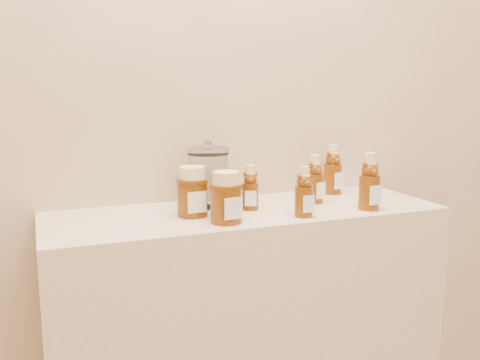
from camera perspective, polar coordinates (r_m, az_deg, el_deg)
name	(u,v)px	position (r m, az deg, el deg)	size (l,w,h in m)	color
wall_back	(224,61)	(1.77, -1.73, 12.56)	(3.50, 0.02, 2.70)	tan
display_table	(246,347)	(1.78, 0.67, -17.43)	(1.20, 0.40, 0.90)	#C9B193
bear_bottle_back_left	(250,184)	(1.62, 1.12, -0.48)	(0.05, 0.05, 0.15)	#552606
bear_bottle_back_mid	(315,176)	(1.72, 7.95, 0.44)	(0.06, 0.06, 0.18)	#552606
bear_bottle_back_right	(333,166)	(1.88, 9.86, 1.49)	(0.07, 0.07, 0.20)	#552606
bear_bottle_front_left	(304,188)	(1.54, 6.85, -0.88)	(0.06, 0.06, 0.17)	#552606
bear_bottle_front_right	(370,178)	(1.66, 13.67, 0.25)	(0.07, 0.07, 0.20)	#552606
honey_jar_left	(192,191)	(1.55, -5.10, -1.21)	(0.09, 0.09, 0.14)	#552606
honey_jar_back	(228,195)	(1.56, -1.33, -1.56)	(0.08, 0.08, 0.12)	#552606
honey_jar_front	(226,197)	(1.47, -1.49, -1.84)	(0.09, 0.09, 0.14)	#552606
glass_canister	(208,174)	(1.66, -3.40, 0.59)	(0.13, 0.13, 0.20)	white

